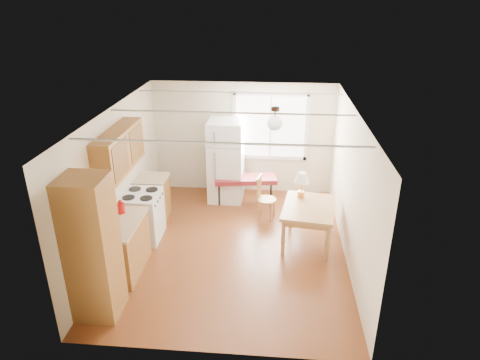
# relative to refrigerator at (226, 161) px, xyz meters

# --- Properties ---
(room_shell) EXTENTS (4.60, 5.60, 2.62)m
(room_shell) POSITION_rel_refrigerator_xyz_m (0.33, -2.00, 0.36)
(room_shell) COLOR #512510
(room_shell) RESTS_ON ground
(kitchen_run) EXTENTS (0.65, 3.40, 2.20)m
(kitchen_run) POSITION_rel_refrigerator_xyz_m (-1.38, -2.63, -0.05)
(kitchen_run) COLOR brown
(kitchen_run) RESTS_ON ground
(window_unit) EXTENTS (1.64, 0.05, 1.51)m
(window_unit) POSITION_rel_refrigerator_xyz_m (0.93, 0.47, 0.66)
(window_unit) COLOR white
(window_unit) RESTS_ON room_shell
(pendant_light) EXTENTS (0.26, 0.26, 0.40)m
(pendant_light) POSITION_rel_refrigerator_xyz_m (1.03, -1.60, 1.34)
(pendant_light) COLOR black
(pendant_light) RESTS_ON room_shell
(refrigerator) EXTENTS (0.75, 0.77, 1.79)m
(refrigerator) POSITION_rel_refrigerator_xyz_m (0.00, 0.00, 0.00)
(refrigerator) COLOR white
(refrigerator) RESTS_ON ground
(bench) EXTENTS (1.37, 0.68, 0.61)m
(bench) POSITION_rel_refrigerator_xyz_m (0.44, -0.18, -0.35)
(bench) COLOR maroon
(bench) RESTS_ON ground
(dining_table) EXTENTS (1.05, 1.30, 0.74)m
(dining_table) POSITION_rel_refrigerator_xyz_m (1.69, -1.71, -0.26)
(dining_table) COLOR #9B6C3B
(dining_table) RESTS_ON ground
(chair) EXTENTS (0.42, 0.41, 0.88)m
(chair) POSITION_rel_refrigerator_xyz_m (0.83, -0.81, -0.39)
(chair) COLOR #9B6C3B
(chair) RESTS_ON ground
(table_lamp) EXTENTS (0.28, 0.28, 0.48)m
(table_lamp) POSITION_rel_refrigerator_xyz_m (1.56, -1.33, 0.20)
(table_lamp) COLOR #C4873F
(table_lamp) RESTS_ON dining_table
(coffee_maker) EXTENTS (0.22, 0.27, 0.36)m
(coffee_maker) POSITION_rel_refrigerator_xyz_m (-1.39, -3.32, 0.14)
(coffee_maker) COLOR black
(coffee_maker) RESTS_ON kitchen_run
(kettle) EXTENTS (0.13, 0.13, 0.24)m
(kettle) POSITION_rel_refrigerator_xyz_m (-1.44, -2.54, 0.11)
(kettle) COLOR #B9100D
(kettle) RESTS_ON kitchen_run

